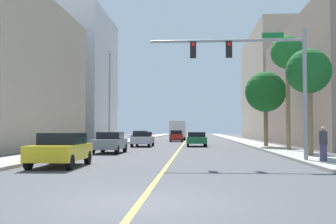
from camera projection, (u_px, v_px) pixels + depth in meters
name	position (u px, v px, depth m)	size (l,w,h in m)	color
ground	(184.00, 142.00, 50.93)	(192.00, 192.00, 0.00)	#47474C
sidewalk_left	(123.00, 142.00, 51.45)	(2.80, 168.00, 0.15)	#B2ADA3
sidewalk_right	(247.00, 142.00, 50.43)	(2.80, 168.00, 0.15)	#9E9B93
lane_marking_center	(184.00, 142.00, 50.93)	(0.16, 144.00, 0.01)	yellow
building_left_far	(62.00, 78.00, 56.88)	(13.21, 14.67, 17.83)	silver
building_right_far	(283.00, 87.00, 68.59)	(11.16, 25.75, 17.94)	tan
traffic_signal_mast	(259.00, 67.00, 20.43)	(7.97, 0.36, 6.65)	gray
street_lamp	(109.00, 93.00, 38.77)	(0.56, 0.28, 9.12)	gray
palm_near	(308.00, 73.00, 23.41)	(2.62, 2.62, 6.23)	brown
palm_mid	(287.00, 54.00, 29.97)	(2.47, 2.47, 8.53)	brown
palm_far	(265.00, 92.00, 36.39)	(3.69, 3.69, 6.78)	brown
car_blue	(141.00, 137.00, 47.83)	(1.89, 4.51, 1.48)	#1E389E
car_green	(196.00, 139.00, 39.08)	(1.97, 3.97, 1.39)	#196638
car_silver	(143.00, 139.00, 38.71)	(1.84, 4.44, 1.40)	#BCBCC1
car_yellow	(61.00, 149.00, 17.98)	(2.02, 4.01, 1.51)	gold
car_gray	(110.00, 142.00, 28.11)	(1.93, 3.93, 1.47)	slate
car_red	(176.00, 136.00, 53.90)	(1.89, 3.98, 1.51)	red
delivery_truck	(178.00, 130.00, 63.80)	(2.44, 7.36, 2.93)	red
pedestrian	(323.00, 144.00, 18.97)	(0.38, 0.38, 1.65)	#3F3859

